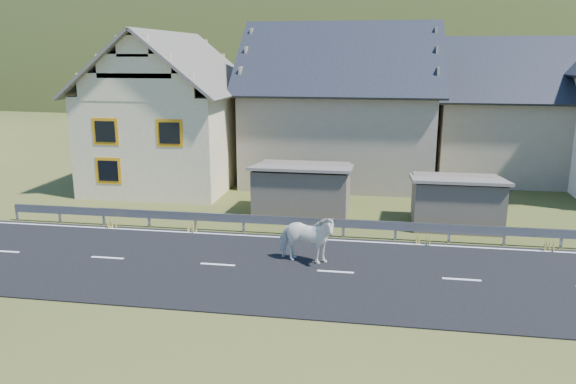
# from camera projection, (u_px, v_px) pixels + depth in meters

# --- Properties ---
(ground) EXTENTS (160.00, 160.00, 0.00)m
(ground) POSITION_uv_depth(u_px,v_px,m) (335.00, 273.00, 18.40)
(ground) COLOR #2D3E11
(ground) RESTS_ON ground
(road) EXTENTS (60.00, 7.00, 0.04)m
(road) POSITION_uv_depth(u_px,v_px,m) (335.00, 272.00, 18.39)
(road) COLOR black
(road) RESTS_ON ground
(lane_markings) EXTENTS (60.00, 6.60, 0.01)m
(lane_markings) POSITION_uv_depth(u_px,v_px,m) (335.00, 272.00, 18.39)
(lane_markings) COLOR silver
(lane_markings) RESTS_ON road
(guardrail) EXTENTS (28.10, 0.09, 0.75)m
(guardrail) POSITION_uv_depth(u_px,v_px,m) (343.00, 224.00, 21.79)
(guardrail) COLOR #93969B
(guardrail) RESTS_ON ground
(shed_left) EXTENTS (4.30, 3.30, 2.40)m
(shed_left) POSITION_uv_depth(u_px,v_px,m) (303.00, 191.00, 24.67)
(shed_left) COLOR #6E6353
(shed_left) RESTS_ON ground
(shed_right) EXTENTS (3.80, 2.90, 2.20)m
(shed_right) POSITION_uv_depth(u_px,v_px,m) (456.00, 203.00, 23.20)
(shed_right) COLOR #6E6353
(shed_right) RESTS_ON ground
(house_cream) EXTENTS (7.80, 9.80, 8.30)m
(house_cream) POSITION_uv_depth(u_px,v_px,m) (171.00, 104.00, 30.42)
(house_cream) COLOR beige
(house_cream) RESTS_ON ground
(house_stone_a) EXTENTS (10.80, 9.80, 8.90)m
(house_stone_a) POSITION_uv_depth(u_px,v_px,m) (341.00, 96.00, 31.81)
(house_stone_a) COLOR gray
(house_stone_a) RESTS_ON ground
(house_stone_b) EXTENTS (9.80, 8.80, 8.10)m
(house_stone_b) POSITION_uv_depth(u_px,v_px,m) (517.00, 103.00, 32.25)
(house_stone_b) COLOR gray
(house_stone_b) RESTS_ON ground
(mountain) EXTENTS (440.00, 280.00, 260.00)m
(mountain) POSITION_uv_depth(u_px,v_px,m) (391.00, 133.00, 194.83)
(mountain) COLOR #2A3715
(mountain) RESTS_ON ground
(conifer_patch) EXTENTS (76.00, 50.00, 28.00)m
(conifer_patch) POSITION_uv_depth(u_px,v_px,m) (139.00, 58.00, 130.98)
(conifer_patch) COLOR black
(conifer_patch) RESTS_ON ground
(horse) EXTENTS (1.23, 2.17, 1.73)m
(horse) POSITION_uv_depth(u_px,v_px,m) (306.00, 239.00, 18.99)
(horse) COLOR white
(horse) RESTS_ON road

